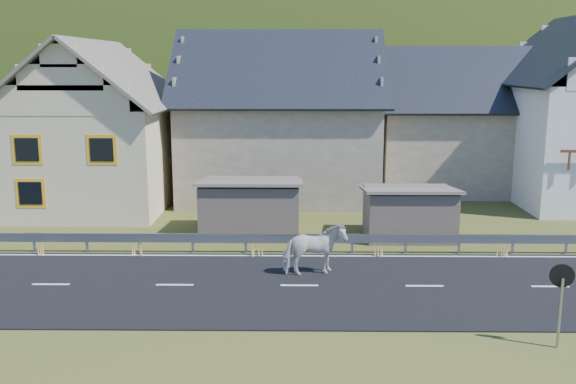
{
  "coord_description": "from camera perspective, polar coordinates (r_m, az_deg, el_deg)",
  "views": [
    {
      "loc": [
        -0.12,
        -19.51,
        7.03
      ],
      "look_at": [
        -0.4,
        2.63,
        2.56
      ],
      "focal_mm": 40.0,
      "sensor_mm": 36.0,
      "label": 1
    }
  ],
  "objects": [
    {
      "name": "house_stone_a",
      "position": [
        34.6,
        -0.75,
        7.44
      ],
      "size": [
        10.8,
        9.8,
        8.9
      ],
      "color": "tan",
      "rests_on": "ground"
    },
    {
      "name": "ground",
      "position": [
        20.74,
        1.02,
        -8.41
      ],
      "size": [
        160.0,
        160.0,
        0.0
      ],
      "primitive_type": "plane",
      "color": "#363F1B",
      "rests_on": "ground"
    },
    {
      "name": "road",
      "position": [
        20.73,
        1.02,
        -8.36
      ],
      "size": [
        60.0,
        7.0,
        0.04
      ],
      "primitive_type": "cube",
      "color": "black",
      "rests_on": "ground"
    },
    {
      "name": "house_cream",
      "position": [
        33.13,
        -16.75,
        6.3
      ],
      "size": [
        7.8,
        9.8,
        8.3
      ],
      "color": "beige",
      "rests_on": "ground"
    },
    {
      "name": "conifer_patch",
      "position": [
        140.66,
        -22.62,
        10.14
      ],
      "size": [
        76.0,
        50.0,
        28.0
      ],
      "primitive_type": "ellipsoid",
      "color": "black",
      "rests_on": "ground"
    },
    {
      "name": "shed_right",
      "position": [
        26.61,
        10.7,
        -1.89
      ],
      "size": [
        3.8,
        2.9,
        2.2
      ],
      "primitive_type": "cube",
      "color": "#705F53",
      "rests_on": "ground"
    },
    {
      "name": "guardrail",
      "position": [
        24.07,
        0.98,
        -4.18
      ],
      "size": [
        28.1,
        0.09,
        0.75
      ],
      "color": "#93969B",
      "rests_on": "ground"
    },
    {
      "name": "shed_left",
      "position": [
        26.74,
        -3.33,
        -1.42
      ],
      "size": [
        4.3,
        3.3,
        2.4
      ],
      "primitive_type": "cube",
      "color": "#705F53",
      "rests_on": "ground"
    },
    {
      "name": "house_stone_b",
      "position": [
        37.73,
        14.81,
        6.79
      ],
      "size": [
        9.8,
        8.8,
        8.1
      ],
      "color": "tan",
      "rests_on": "ground"
    },
    {
      "name": "mountain",
      "position": [
        201.39,
        2.17,
        3.69
      ],
      "size": [
        440.0,
        280.0,
        260.0
      ],
      "primitive_type": "ellipsoid",
      "color": "#22320E",
      "rests_on": "ground"
    },
    {
      "name": "horse",
      "position": [
        21.5,
        2.34,
        -5.13
      ],
      "size": [
        1.43,
        2.24,
        1.75
      ],
      "primitive_type": "imported",
      "rotation": [
        0.0,
        0.0,
        1.82
      ],
      "color": "silver",
      "rests_on": "road"
    },
    {
      "name": "traffic_mirror",
      "position": [
        17.42,
        23.12,
        -7.74
      ],
      "size": [
        0.6,
        0.2,
        2.17
      ],
      "rotation": [
        0.0,
        0.0,
        -0.15
      ],
      "color": "#93969B",
      "rests_on": "ground"
    },
    {
      "name": "lane_markings",
      "position": [
        20.72,
        1.02,
        -8.3
      ],
      "size": [
        60.0,
        6.6,
        0.01
      ],
      "primitive_type": "cube",
      "color": "silver",
      "rests_on": "road"
    }
  ]
}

